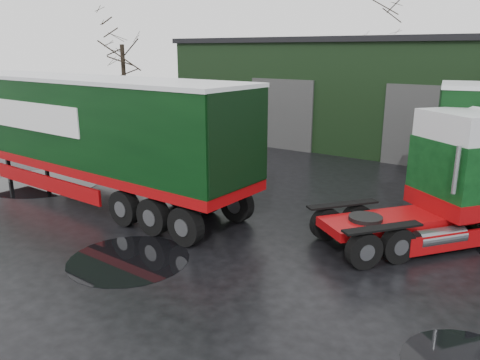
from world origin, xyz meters
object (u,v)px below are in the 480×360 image
at_px(warehouse, 455,94).
at_px(trailer_left, 85,138).
at_px(tree_left, 124,71).
at_px(hero_tractor, 414,180).
at_px(tree_back_a, 380,60).

relative_size(warehouse, trailer_left, 2.14).
distance_m(warehouse, trailer_left, 20.74).
relative_size(trailer_left, tree_left, 1.78).
bearing_deg(trailer_left, hero_tractor, -76.26).
xyz_separation_m(hero_tractor, tree_left, (-21.23, 7.89, 2.28)).
bearing_deg(hero_tractor, tree_left, -163.98).
bearing_deg(tree_left, trailer_left, -47.65).
xyz_separation_m(tree_left, tree_back_a, (11.00, 18.00, 0.50)).
relative_size(warehouse, hero_tractor, 5.11).
bearing_deg(warehouse, tree_left, -157.17).
height_order(hero_tractor, trailer_left, trailer_left).
relative_size(hero_tractor, trailer_left, 0.42).
xyz_separation_m(hero_tractor, tree_back_a, (-10.23, 25.89, 2.78)).
distance_m(trailer_left, tree_back_a, 28.56).
relative_size(warehouse, tree_left, 3.81).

